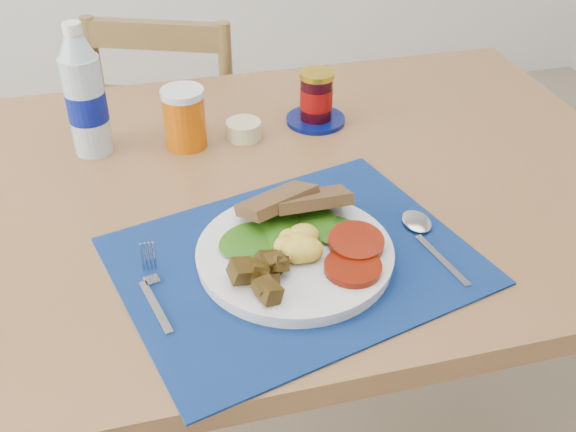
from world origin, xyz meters
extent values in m
cube|color=brown|center=(0.00, 0.20, 0.73)|extent=(1.40, 0.90, 0.04)
cylinder|color=brown|center=(0.64, 0.59, 0.35)|extent=(0.06, 0.06, 0.71)
cube|color=brown|center=(-0.04, 0.93, 0.39)|extent=(0.49, 0.48, 0.04)
cylinder|color=brown|center=(0.17, 1.02, 0.19)|extent=(0.03, 0.03, 0.37)
cylinder|color=brown|center=(-0.13, 1.13, 0.19)|extent=(0.03, 0.03, 0.37)
cylinder|color=brown|center=(0.06, 0.73, 0.19)|extent=(0.03, 0.03, 0.37)
cylinder|color=brown|center=(-0.24, 0.85, 0.19)|extent=(0.03, 0.03, 0.37)
cube|color=brown|center=(-0.10, 0.78, 0.81)|extent=(0.33, 0.15, 0.44)
cube|color=black|center=(0.02, -0.02, 0.75)|extent=(0.57, 0.49, 0.00)
cylinder|color=silver|center=(0.02, -0.02, 0.76)|extent=(0.28, 0.28, 0.02)
ellipsoid|color=yellow|center=(0.03, -0.03, 0.79)|extent=(0.07, 0.06, 0.03)
cylinder|color=maroon|center=(0.10, -0.06, 0.78)|extent=(0.08, 0.08, 0.01)
ellipsoid|color=#124108|center=(0.03, 0.02, 0.78)|extent=(0.15, 0.09, 0.01)
cube|color=brown|center=(0.04, 0.06, 0.80)|extent=(0.13, 0.10, 0.04)
cube|color=#B2B5BA|center=(-0.18, -0.07, 0.76)|extent=(0.04, 0.11, 0.00)
cube|color=#B2B5BA|center=(-0.18, 0.00, 0.76)|extent=(0.03, 0.06, 0.00)
cube|color=#B2B5BA|center=(0.23, -0.08, 0.76)|extent=(0.04, 0.12, 0.00)
ellipsoid|color=#B2B5BA|center=(0.23, 0.02, 0.76)|extent=(0.04, 0.06, 0.01)
cylinder|color=#ADBFCC|center=(-0.25, 0.38, 0.84)|extent=(0.07, 0.07, 0.18)
cylinder|color=navy|center=(-0.25, 0.38, 0.84)|extent=(0.07, 0.07, 0.05)
cone|color=#ADBFCC|center=(-0.25, 0.38, 0.95)|extent=(0.06, 0.06, 0.04)
cylinder|color=white|center=(-0.25, 0.38, 0.98)|extent=(0.03, 0.03, 0.02)
cylinder|color=#C45505|center=(-0.08, 0.36, 0.80)|extent=(0.08, 0.08, 0.11)
cylinder|color=beige|center=(0.02, 0.36, 0.77)|extent=(0.07, 0.07, 0.03)
cylinder|color=#050E57|center=(0.17, 0.39, 0.75)|extent=(0.12, 0.12, 0.01)
cylinder|color=black|center=(0.17, 0.39, 0.80)|extent=(0.06, 0.06, 0.08)
cylinder|color=maroon|center=(0.17, 0.39, 0.80)|extent=(0.06, 0.06, 0.04)
cylinder|color=gold|center=(0.17, 0.39, 0.85)|extent=(0.07, 0.07, 0.01)
camera|label=1|loc=(-0.17, -0.75, 1.38)|focal=42.00mm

